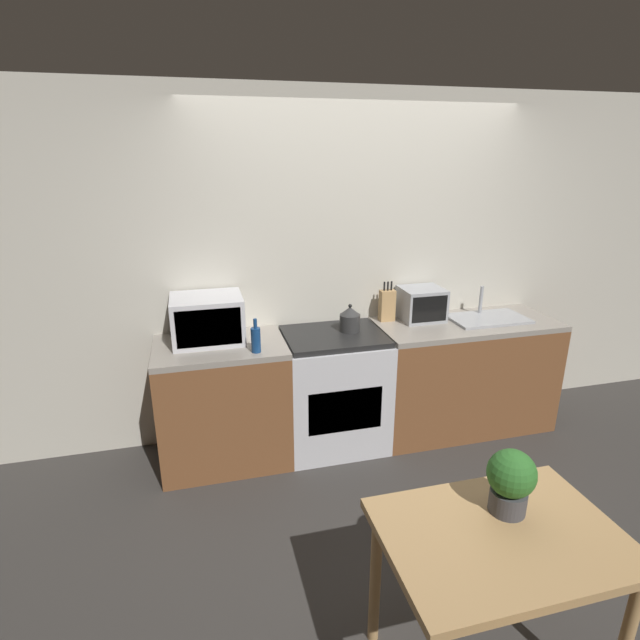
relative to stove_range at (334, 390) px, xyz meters
name	(u,v)px	position (x,y,z in m)	size (l,w,h in m)	color
ground_plane	(408,506)	(0.26, -0.85, -0.45)	(16.00, 16.00, 0.00)	#33302D
wall_back	(354,268)	(0.26, 0.34, 0.85)	(10.00, 0.06, 2.60)	beige
counter_left_run	(223,403)	(-0.82, 0.00, 0.00)	(0.90, 0.62, 0.90)	brown
counter_right_run	(462,374)	(1.08, 0.00, 0.00)	(1.41, 0.62, 0.90)	brown
stove_range	(334,390)	(0.00, 0.00, 0.00)	(0.75, 0.62, 0.90)	silver
kettle	(350,319)	(0.13, 0.03, 0.54)	(0.15, 0.15, 0.21)	#2D2D2D
microwave	(208,319)	(-0.89, 0.09, 0.61)	(0.48, 0.39, 0.32)	silver
bottle	(256,339)	(-0.59, -0.20, 0.54)	(0.06, 0.06, 0.23)	navy
knife_block	(387,305)	(0.48, 0.19, 0.58)	(0.12, 0.07, 0.31)	tan
toaster_oven	(422,304)	(0.75, 0.14, 0.58)	(0.32, 0.29, 0.25)	#999BA0
sink_basin	(488,318)	(1.26, 0.01, 0.47)	(0.60, 0.36, 0.24)	#999BA0
dining_table	(499,554)	(0.13, -1.92, 0.20)	(0.94, 0.66, 0.75)	tan
potted_plant	(511,480)	(0.22, -1.81, 0.45)	(0.20, 0.20, 0.28)	#424247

